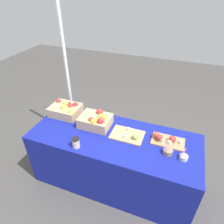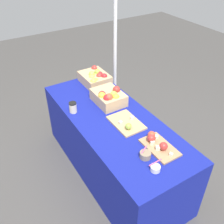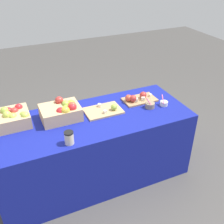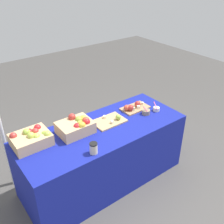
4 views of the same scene
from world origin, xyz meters
name	(u,v)px [view 2 (image 2 of 4)]	position (x,y,z in m)	size (l,w,h in m)	color
ground_plane	(113,169)	(0.00, 0.00, 0.00)	(10.00, 10.00, 0.00)	#474442
table	(113,145)	(0.00, 0.00, 0.37)	(1.90, 0.76, 0.74)	navy
apple_crate_left	(95,78)	(-0.72, 0.19, 0.81)	(0.37, 0.30, 0.17)	tan
apple_crate_middle	(109,97)	(-0.26, 0.10, 0.82)	(0.36, 0.28, 0.18)	tan
cutting_board_front	(158,144)	(0.55, 0.11, 0.77)	(0.35, 0.20, 0.09)	tan
cutting_board_back	(126,123)	(0.15, 0.06, 0.75)	(0.36, 0.25, 0.08)	tan
sample_bowl_near	(155,168)	(0.75, -0.08, 0.76)	(0.08, 0.10, 0.10)	silver
sample_bowl_mid	(145,155)	(0.60, -0.06, 0.77)	(0.10, 0.10, 0.10)	gray
coffee_cup	(73,107)	(-0.31, -0.30, 0.80)	(0.08, 0.08, 0.11)	beige
tent_pole	(115,47)	(-0.90, 0.59, 1.06)	(0.04, 0.04, 2.11)	white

